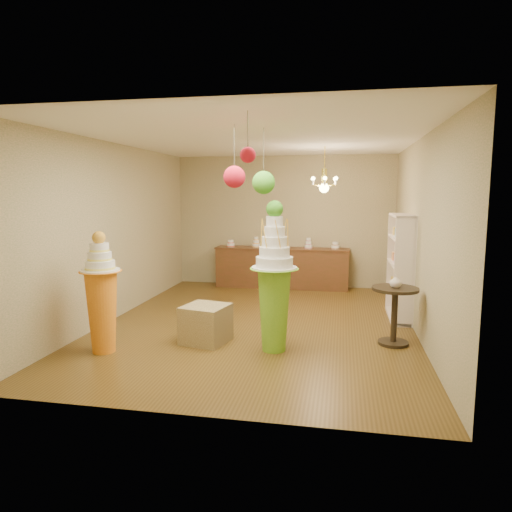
% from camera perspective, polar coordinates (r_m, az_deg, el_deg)
% --- Properties ---
extents(floor, '(6.50, 6.50, 0.00)m').
position_cam_1_polar(floor, '(7.69, 0.28, -8.41)').
color(floor, '#543C16').
rests_on(floor, ground).
extents(ceiling, '(6.50, 6.50, 0.00)m').
position_cam_1_polar(ceiling, '(7.43, 0.30, 14.40)').
color(ceiling, white).
rests_on(ceiling, ground).
extents(wall_back, '(5.00, 0.04, 3.00)m').
position_cam_1_polar(wall_back, '(10.61, 3.48, 4.32)').
color(wall_back, tan).
rests_on(wall_back, ground).
extents(wall_front, '(5.00, 0.04, 3.00)m').
position_cam_1_polar(wall_front, '(4.27, -7.63, -1.04)').
color(wall_front, tan).
rests_on(wall_front, ground).
extents(wall_left, '(0.04, 6.50, 3.00)m').
position_cam_1_polar(wall_left, '(8.23, -17.11, 2.96)').
color(wall_left, tan).
rests_on(wall_left, ground).
extents(wall_right, '(0.04, 6.50, 3.00)m').
position_cam_1_polar(wall_right, '(7.38, 19.77, 2.31)').
color(wall_right, tan).
rests_on(wall_right, ground).
extents(pedestal_green, '(0.78, 0.78, 2.06)m').
position_cam_1_polar(pedestal_green, '(6.21, 2.29, -4.26)').
color(pedestal_green, '#71B728').
rests_on(pedestal_green, floor).
extents(pedestal_orange, '(0.63, 0.63, 1.66)m').
position_cam_1_polar(pedestal_orange, '(6.53, -18.71, -5.45)').
color(pedestal_orange, orange).
rests_on(pedestal_orange, floor).
extents(burlap_riser, '(0.72, 0.72, 0.55)m').
position_cam_1_polar(burlap_riser, '(6.73, -6.29, -8.43)').
color(burlap_riser, '#8F7C4E').
rests_on(burlap_riser, floor).
extents(sideboard, '(3.04, 0.54, 1.16)m').
position_cam_1_polar(sideboard, '(10.45, 3.24, -1.38)').
color(sideboard, '#55311A').
rests_on(sideboard, floor).
extents(shelving_unit, '(0.33, 1.20, 1.80)m').
position_cam_1_polar(shelving_unit, '(8.22, 17.60, -1.28)').
color(shelving_unit, silver).
rests_on(shelving_unit, floor).
extents(round_table, '(0.67, 0.67, 0.83)m').
position_cam_1_polar(round_table, '(6.82, 16.93, -6.20)').
color(round_table, black).
rests_on(round_table, floor).
extents(vase, '(0.18, 0.18, 0.18)m').
position_cam_1_polar(vase, '(6.74, 17.07, -3.04)').
color(vase, silver).
rests_on(vase, round_table).
extents(pom_red_left, '(0.27, 0.27, 0.78)m').
position_cam_1_polar(pom_red_left, '(5.77, -2.72, 9.85)').
color(pom_red_left, '#403C2E').
rests_on(pom_red_left, ceiling).
extents(pom_green_mid, '(0.30, 0.30, 0.86)m').
position_cam_1_polar(pom_green_mid, '(6.08, 0.96, 9.17)').
color(pom_green_mid, '#403C2E').
rests_on(pom_green_mid, ceiling).
extents(pom_red_right, '(0.17, 0.17, 0.53)m').
position_cam_1_polar(pom_red_right, '(4.86, -1.02, 12.54)').
color(pom_red_right, '#403C2E').
rests_on(pom_red_right, ceiling).
extents(chandelier, '(0.74, 0.74, 0.85)m').
position_cam_1_polar(chandelier, '(8.57, 8.51, 8.77)').
color(chandelier, '#EAD352').
rests_on(chandelier, ceiling).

